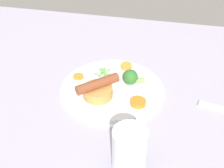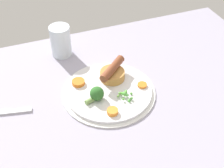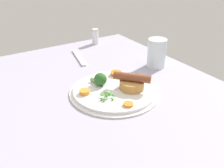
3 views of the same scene
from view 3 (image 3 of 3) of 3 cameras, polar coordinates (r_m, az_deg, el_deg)
The scene contains 11 objects.
dining_table at distance 75.22cm, azimuth -0.61°, elevation -5.02°, with size 110.00×80.00×3.00cm, color #9E99AD.
dinner_plate at distance 78.80cm, azimuth 0.60°, elevation -1.58°, with size 28.42×28.42×1.40cm.
sausage_pudding at distance 77.59cm, azimuth 4.57°, elevation 0.36°, with size 10.32×9.51×5.20cm.
pea_pile at distance 73.24cm, azimuth -1.01°, elevation -2.43°, with size 4.89×4.53×1.90cm.
broccoli_floret_near at distance 79.82cm, azimuth -2.77°, elevation 1.09°, with size 6.09×4.14×4.14cm.
carrot_slice_0 at distance 86.69cm, azimuth 0.95°, elevation 2.42°, with size 3.94×3.94×1.18cm, color orange.
carrot_slice_1 at distance 75.82cm, azimuth -6.29°, elevation -1.79°, with size 3.15×3.15×1.24cm, color orange.
carrot_slice_4 at distance 70.07cm, azimuth 3.74°, elevation -4.66°, with size 2.85×2.85×0.71cm, color orange.
fork at distance 105.45cm, azimuth -7.65°, elevation 6.02°, with size 18.00×1.60×0.60cm, color silver.
drinking_glass at distance 96.57cm, azimuth 10.17°, elevation 6.99°, with size 7.02×7.02×10.90cm, color silver.
salt_shaker at distance 121.00cm, azimuth -3.84°, elevation 10.79°, with size 3.11×3.11×7.21cm.
Camera 3 is at (53.51, -33.02, 42.77)cm, focal length 40.00 mm.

